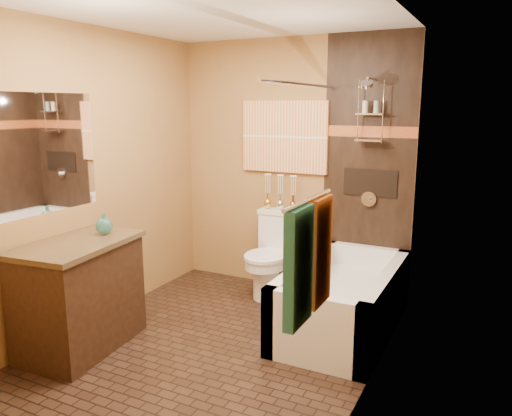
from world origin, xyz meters
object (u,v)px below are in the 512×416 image
Objects in this scene: sunset_painting at (284,137)px; vanity at (80,295)px; toilet at (272,254)px; bathtub at (343,305)px.

sunset_painting is 2.40m from vanity.
sunset_painting reaches higher than toilet.
bathtub is 1.81× the size of toilet.
bathtub is 1.00m from toilet.
sunset_painting is 0.60× the size of bathtub.
sunset_painting is at bearing 140.14° from bathtub.
sunset_painting is 1.16m from toilet.
bathtub is (0.87, -0.73, -1.33)m from sunset_painting.
toilet is at bearing 152.42° from bathtub.
vanity is (-1.72, -1.21, 0.21)m from bathtub.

